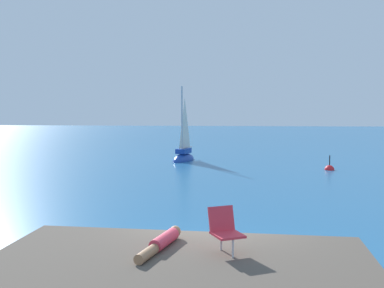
{
  "coord_description": "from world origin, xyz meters",
  "views": [
    {
      "loc": [
        0.47,
        -10.42,
        3.61
      ],
      "look_at": [
        -1.81,
        16.23,
        1.48
      ],
      "focal_mm": 43.03,
      "sensor_mm": 36.0,
      "label": 1
    }
  ],
  "objects": [
    {
      "name": "marker_buoy",
      "position": [
        6.16,
        16.61,
        0.01
      ],
      "size": [
        0.56,
        0.56,
        1.13
      ],
      "color": "red",
      "rests_on": "ground"
    },
    {
      "name": "boulder_seaward",
      "position": [
        1.11,
        -1.2,
        0.0
      ],
      "size": [
        1.14,
        0.96,
        0.83
      ],
      "primitive_type": "cube",
      "rotation": [
        0.18,
        -0.09,
        3.14
      ],
      "color": "#584D47",
      "rests_on": "ground"
    },
    {
      "name": "sailboat_near",
      "position": [
        -2.76,
        20.57,
        0.3
      ],
      "size": [
        1.77,
        3.06,
        5.53
      ],
      "rotation": [
        0.0,
        0.0,
        4.43
      ],
      "color": "#193D99",
      "rests_on": "ground"
    },
    {
      "name": "beach_chair",
      "position": [
        0.37,
        -2.42,
        1.49
      ],
      "size": [
        0.69,
        0.75,
        0.8
      ],
      "rotation": [
        0.0,
        0.0,
        5.17
      ],
      "color": "#E03342",
      "rests_on": "shore_ledge"
    },
    {
      "name": "person_sunbather",
      "position": [
        -0.78,
        -2.28,
        1.16
      ],
      "size": [
        0.61,
        1.73,
        0.25
      ],
      "rotation": [
        0.0,
        0.0,
        4.46
      ],
      "color": "#DB384C",
      "rests_on": "shore_ledge"
    },
    {
      "name": "ground_plane",
      "position": [
        0.0,
        0.0,
        0.0
      ],
      "size": [
        160.0,
        160.0,
        0.0
      ],
      "primitive_type": "plane",
      "color": "#236093"
    },
    {
      "name": "boulder_inland",
      "position": [
        -1.98,
        -1.35,
        0.0
      ],
      "size": [
        1.05,
        0.89,
        0.67
      ],
      "primitive_type": "cube",
      "rotation": [
        0.11,
        -0.01,
        0.01
      ],
      "color": "brown",
      "rests_on": "ground"
    }
  ]
}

